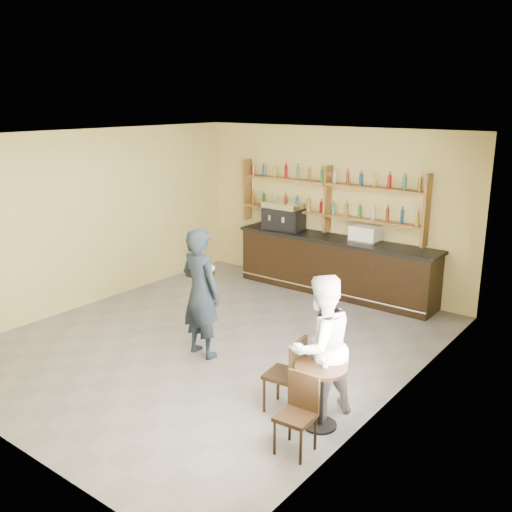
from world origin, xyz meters
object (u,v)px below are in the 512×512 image
Objects in this scene: bar_counter at (335,266)px; pedestal_table at (201,301)px; cafe_table at (320,396)px; chair_west at (284,374)px; pastry_case at (365,234)px; chair_south at (295,416)px; espresso_machine at (284,216)px; man_main at (201,293)px; patron_second at (321,347)px.

pedestal_table is (-0.82, -2.96, -0.06)m from bar_counter.
chair_west reaches higher than cafe_table.
chair_south is (1.69, -4.86, -0.84)m from pastry_case.
espresso_machine is 5.60m from cafe_table.
pedestal_table is at bearing 145.14° from chair_south.
man_main reaches higher than pedestal_table.
pastry_case is (1.85, 0.00, -0.12)m from espresso_machine.
chair_south is (3.54, -4.86, -0.96)m from espresso_machine.
espresso_machine reaches higher than pedestal_table.
chair_west is at bearing -44.44° from patron_second.
bar_counter is 4.54m from chair_west.
cafe_table is at bearing 54.97° from patron_second.
espresso_machine is at bearing -69.25° from man_main.
man_main is at bearing -92.65° from bar_counter.
patron_second reaches higher than cafe_table.
chair_west is at bearing -67.91° from bar_counter.
bar_counter is 7.80× the size of pastry_case.
patron_second reaches higher than chair_south.
patron_second reaches higher than pastry_case.
bar_counter is at bearing -8.01° from espresso_machine.
chair_south is (0.60, -0.65, -0.04)m from chair_west.
bar_counter reaches higher than chair_west.
chair_west is at bearing -81.10° from pastry_case.
espresso_machine is at bearing 97.87° from pedestal_table.
pedestal_table is at bearing 157.12° from cafe_table.
espresso_machine is 5.25m from patron_second.
bar_counter is at bearing -88.11° from man_main.
pastry_case reaches higher than cafe_table.
chair_south is at bearing -31.26° from pedestal_table.
chair_west is at bearing -26.29° from pedestal_table.
pedestal_table is 1.30× the size of cafe_table.
pastry_case is 4.31m from patron_second.
patron_second is (2.92, -1.07, 0.38)m from pedestal_table.
espresso_machine is 5.21m from chair_west.
chair_west is (1.09, -4.21, -0.80)m from pastry_case.
man_main is (-0.17, -3.64, 0.41)m from bar_counter.
pedestal_table is 3.66m from chair_south.
chair_west is (-0.55, 0.05, 0.09)m from cafe_table.
man_main is at bearing -78.74° from patron_second.
man_main is 2.30m from patron_second.
espresso_machine is 1.47× the size of pastry_case.
espresso_machine is at bearing 180.00° from bar_counter.
pastry_case is 4.65m from cafe_table.
man_main is at bearing -113.21° from chair_west.
patron_second is (2.27, -0.38, -0.09)m from man_main.
patron_second is at bearing -62.45° from bar_counter.
pastry_case is at bearing -138.99° from patron_second.
pastry_case reaches higher than chair_south.
chair_west is at bearing 129.11° from chair_south.
man_main is at bearing -46.50° from pedestal_table.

